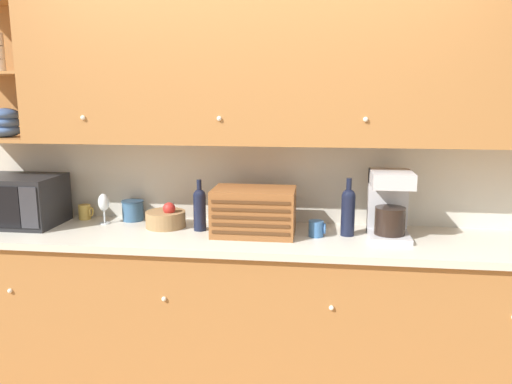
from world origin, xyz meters
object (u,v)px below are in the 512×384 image
wine_bottle (348,210)px  coffee_maker (389,203)px  microwave (20,200)px  second_wine_bottle (200,208)px  wine_glass (104,204)px  mug_blue_second (317,229)px  storage_canister (133,210)px  mug (85,212)px  fruit_basket (166,218)px  bread_box (255,212)px

wine_bottle → coffee_maker: bearing=0.1°
microwave → second_wine_bottle: bearing=0.4°
wine_glass → mug_blue_second: wine_glass is taller
microwave → mug_blue_second: microwave is taller
wine_glass → second_wine_bottle: 0.64m
storage_canister → mug_blue_second: (1.18, -0.22, -0.02)m
mug → fruit_basket: 0.60m
microwave → coffee_maker: (2.24, 0.01, 0.04)m
storage_canister → wine_bottle: wine_bottle is taller
wine_glass → wine_bottle: 1.50m
mug → second_wine_bottle: bearing=-11.9°
bread_box → coffee_maker: coffee_maker is taller
mug_blue_second → wine_bottle: (0.18, 0.05, 0.10)m
second_wine_bottle → bread_box: size_ratio=0.65×
storage_canister → coffee_maker: 1.60m
wine_glass → storage_canister: bearing=35.7°
storage_canister → fruit_basket: size_ratio=0.58×
fruit_basket → bread_box: bearing=-9.1°
storage_canister → bread_box: bearing=-15.4°
wine_glass → coffee_maker: (1.73, -0.07, 0.07)m
second_wine_bottle → bread_box: bearing=-7.7°
wine_glass → mug_blue_second: (1.32, -0.12, -0.08)m
mug_blue_second → coffee_maker: (0.40, 0.05, 0.15)m
mug_blue_second → coffee_maker: size_ratio=0.26×
wine_bottle → mug: bearing=174.2°
second_wine_bottle → wine_bottle: size_ratio=0.92×
mug → second_wine_bottle: (0.81, -0.17, 0.09)m
mug_blue_second → coffee_maker: bearing=6.4°
microwave → storage_canister: microwave is taller
coffee_maker → microwave: bearing=-179.8°
bread_box → wine_bottle: (0.53, 0.05, 0.02)m
fruit_basket → wine_bottle: bearing=-2.3°
wine_glass → fruit_basket: 0.42m
bread_box → coffee_maker: size_ratio=1.23×
wine_glass → bread_box: (0.97, -0.12, 0.01)m
second_wine_bottle → wine_glass: bearing=173.3°
bread_box → mug: bearing=169.3°
storage_canister → mug_blue_second: storage_canister is taller
microwave → bread_box: bearing=-1.5°
bread_box → wine_bottle: 0.53m
second_wine_bottle → coffee_maker: 1.10m
wine_glass → second_wine_bottle: second_wine_bottle is taller
second_wine_bottle → fruit_basket: bearing=168.8°
fruit_basket → bread_box: bread_box is taller
storage_canister → wine_bottle: 1.37m
wine_glass → bread_box: bearing=-7.1°
mug → second_wine_bottle: second_wine_bottle is taller
second_wine_bottle → mug_blue_second: second_wine_bottle is taller
microwave → bread_box: size_ratio=1.03×
mug → wine_bottle: wine_bottle is taller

